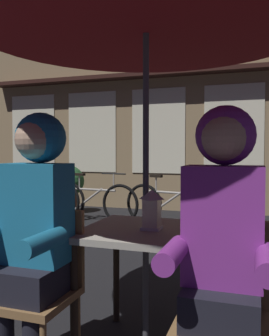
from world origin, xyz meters
TOP-DOWN VIEW (x-y plane):
  - cafe_table at (0.00, 0.00)m, footprint 0.72×0.72m
  - patio_umbrella at (0.00, 0.00)m, footprint 2.10×2.10m
  - lantern at (0.04, -0.01)m, footprint 0.11×0.11m
  - chair_left at (-0.48, -0.37)m, footprint 0.40×0.40m
  - chair_right at (0.48, -0.37)m, footprint 0.40×0.40m
  - person_left_hooded at (-0.48, -0.43)m, footprint 0.45×0.56m
  - person_right_hooded at (0.48, -0.43)m, footprint 0.45×0.56m
  - shopfront_building at (-0.56, 5.40)m, footprint 10.00×0.93m
  - bicycle_nearest at (-3.06, 3.66)m, footprint 1.66×0.39m
  - bicycle_second at (-2.01, 3.56)m, footprint 1.67×0.25m
  - bicycle_third at (-0.65, 3.54)m, footprint 1.65×0.42m
  - potted_plant at (-2.83, 4.19)m, footprint 0.60×0.60m

SIDE VIEW (x-z plane):
  - bicycle_nearest at x=-3.06m, z-range -0.07..0.77m
  - bicycle_second at x=-2.01m, z-range -0.07..0.77m
  - bicycle_third at x=-0.65m, z-range -0.07..0.77m
  - chair_left at x=-0.48m, z-range 0.05..0.92m
  - chair_right at x=0.48m, z-range 0.05..0.92m
  - potted_plant at x=-2.83m, z-range 0.08..1.00m
  - cafe_table at x=0.00m, z-range 0.27..1.01m
  - person_left_hooded at x=-0.48m, z-range 0.15..1.55m
  - person_right_hooded at x=0.48m, z-range 0.15..1.55m
  - lantern at x=0.04m, z-range 0.75..0.98m
  - patio_umbrella at x=0.00m, z-range 0.90..3.21m
  - shopfront_building at x=-0.56m, z-range -0.01..6.19m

